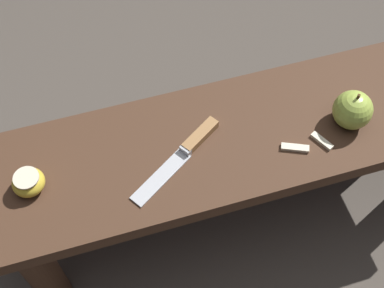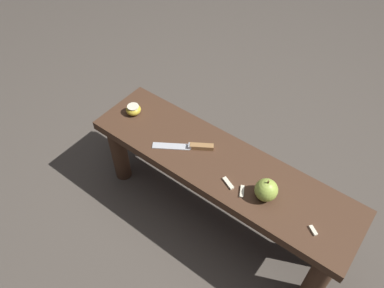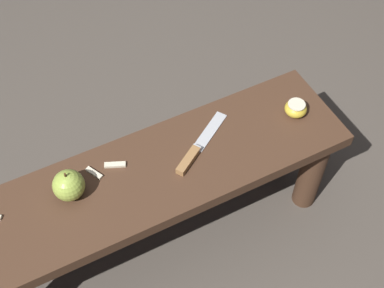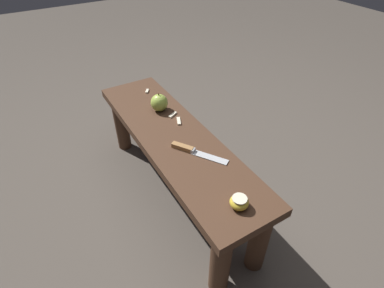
% 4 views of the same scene
% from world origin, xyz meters
% --- Properties ---
extents(ground_plane, '(8.00, 8.00, 0.00)m').
position_xyz_m(ground_plane, '(0.00, 0.00, 0.00)').
color(ground_plane, '#4C443D').
extents(wooden_bench, '(1.13, 0.30, 0.38)m').
position_xyz_m(wooden_bench, '(0.00, 0.00, 0.29)').
color(wooden_bench, '#472D1E').
rests_on(wooden_bench, ground_plane).
extents(knife, '(0.22, 0.16, 0.02)m').
position_xyz_m(knife, '(-0.13, -0.01, 0.39)').
color(knife, '#B7BABF').
rests_on(knife, wooden_bench).
extents(apple_whole, '(0.08, 0.08, 0.10)m').
position_xyz_m(apple_whole, '(0.22, -0.04, 0.42)').
color(apple_whole, '#9EB747').
rests_on(apple_whole, wooden_bench).
extents(apple_cut, '(0.07, 0.07, 0.04)m').
position_xyz_m(apple_cut, '(-0.46, 0.00, 0.40)').
color(apple_cut, gold).
rests_on(apple_cut, wooden_bench).
extents(apple_slice_near_knife, '(0.04, 0.03, 0.01)m').
position_xyz_m(apple_slice_near_knife, '(0.42, -0.06, 0.39)').
color(apple_slice_near_knife, beige).
rests_on(apple_slice_near_knife, wooden_bench).
extents(apple_slice_center, '(0.04, 0.05, 0.01)m').
position_xyz_m(apple_slice_center, '(0.14, -0.07, 0.39)').
color(apple_slice_center, beige).
rests_on(apple_slice_center, wooden_bench).
extents(apple_slice_near_bowl, '(0.06, 0.04, 0.01)m').
position_xyz_m(apple_slice_near_bowl, '(0.08, -0.07, 0.39)').
color(apple_slice_near_bowl, beige).
rests_on(apple_slice_near_bowl, wooden_bench).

